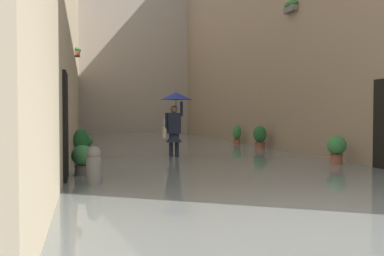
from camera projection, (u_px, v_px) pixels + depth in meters
name	position (u px, v px, depth m)	size (l,w,h in m)	color
ground_plane	(168.00, 150.00, 16.86)	(60.00, 60.00, 0.00)	gray
flood_water	(168.00, 148.00, 16.86)	(7.81, 29.45, 0.15)	slate
building_facade_left	(275.00, 0.00, 17.71)	(2.04, 27.45, 12.01)	gray
building_facade_right	(47.00, 35.00, 15.68)	(2.04, 27.45, 8.47)	beige
building_facade_far	(133.00, 39.00, 28.91)	(10.61, 1.80, 12.72)	#A89989
person_wading	(175.00, 112.00, 13.02)	(0.97, 0.97, 2.12)	#4C4233
potted_plant_far_left	(260.00, 138.00, 15.97)	(0.49, 0.49, 0.96)	brown
potted_plant_far_right	(83.00, 161.00, 8.99)	(0.46, 0.46, 0.76)	#66605B
potted_plant_near_left	(337.00, 150.00, 10.89)	(0.47, 0.47, 0.86)	brown
potted_plant_mid_left	(237.00, 135.00, 18.59)	(0.37, 0.37, 0.92)	brown
potted_plant_mid_right	(81.00, 144.00, 12.55)	(0.44, 0.44, 0.98)	brown
potted_plant_near_right	(83.00, 143.00, 14.44)	(0.62, 0.62, 0.74)	#66605B
mooring_bollard	(94.00, 169.00, 7.89)	(0.29, 0.29, 0.82)	gray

